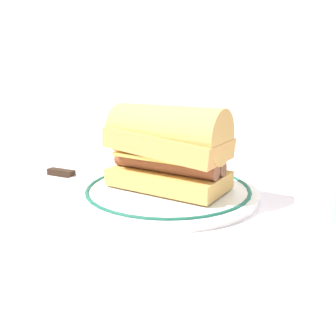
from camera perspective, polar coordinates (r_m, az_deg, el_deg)
ground_plane at (r=0.57m, az=-2.23°, el=-4.22°), size 1.50×1.50×0.00m
wall_back at (r=0.94m, az=4.17°, el=21.99°), size 1.50×0.02×0.60m
plate at (r=0.56m, az=0.00°, el=-3.71°), size 0.28×0.28×0.01m
sausage_sandwich at (r=0.54m, az=0.00°, el=3.41°), size 0.20×0.15×0.12m
drinking_glass at (r=0.52m, az=23.61°, el=-2.44°), size 0.07×0.07×0.09m
butter_knife at (r=0.67m, az=-14.16°, el=-1.25°), size 0.16×0.05×0.01m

